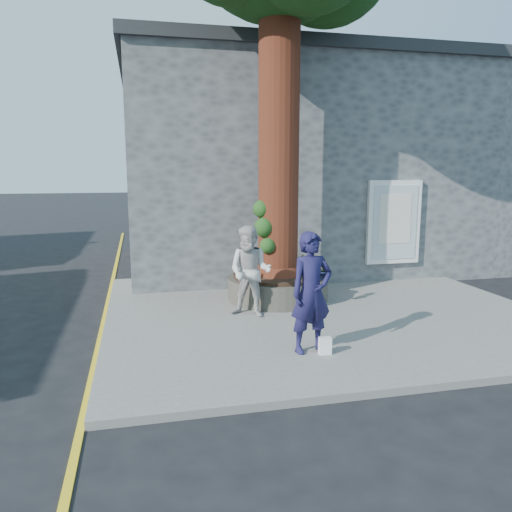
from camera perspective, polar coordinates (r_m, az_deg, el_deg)
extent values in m
plane|color=black|center=(9.62, 1.09, -8.83)|extent=(120.00, 120.00, 0.00)
cube|color=slate|center=(10.95, 7.46, -6.24)|extent=(9.00, 8.00, 0.12)
cube|color=yellow|center=(10.33, -17.15, -7.94)|extent=(0.10, 30.00, 0.01)
cube|color=#494C4E|center=(16.71, 3.35, 9.60)|extent=(10.00, 8.00, 6.00)
cube|color=black|center=(16.99, 3.47, 20.28)|extent=(10.30, 8.30, 0.30)
cube|color=white|center=(13.72, 15.45, 3.74)|extent=(1.50, 0.12, 2.20)
cube|color=silver|center=(13.66, 15.57, 3.72)|extent=(1.25, 0.04, 1.95)
cube|color=silver|center=(13.64, 15.63, 4.12)|extent=(0.90, 0.02, 1.30)
cube|color=#494C4E|center=(20.49, 25.60, 8.71)|extent=(6.00, 8.00, 6.00)
cylinder|color=black|center=(11.57, 2.49, -3.64)|extent=(2.30, 2.30, 0.52)
cylinder|color=black|center=(11.50, 2.50, -2.19)|extent=(2.04, 2.04, 0.08)
cylinder|color=#402010|center=(11.33, 2.65, 16.90)|extent=(0.90, 0.90, 7.50)
cone|color=#402010|center=(11.43, 2.52, -0.28)|extent=(1.24, 1.24, 0.70)
sphere|color=#184115|center=(11.03, 0.92, 3.30)|extent=(0.44, 0.44, 0.44)
sphere|color=#184115|center=(11.00, 1.35, 1.18)|extent=(0.36, 0.36, 0.36)
sphere|color=#184115|center=(11.10, 0.68, 5.42)|extent=(0.40, 0.40, 0.40)
imported|color=#19163E|center=(8.15, 6.34, -4.20)|extent=(0.79, 0.59, 1.99)
imported|color=beige|center=(10.08, -0.66, -1.78)|extent=(1.13, 1.06, 1.86)
cube|color=white|center=(8.30, 7.89, -10.13)|extent=(0.21, 0.13, 0.28)
imported|color=gray|center=(10.75, -1.08, -1.89)|extent=(0.19, 0.14, 0.34)
imported|color=gray|center=(10.90, 7.57, -1.59)|extent=(0.30, 0.31, 0.43)
imported|color=gray|center=(10.94, 8.01, -1.85)|extent=(0.19, 0.19, 0.32)
imported|color=gray|center=(12.51, 5.20, -0.39)|extent=(0.34, 0.33, 0.28)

